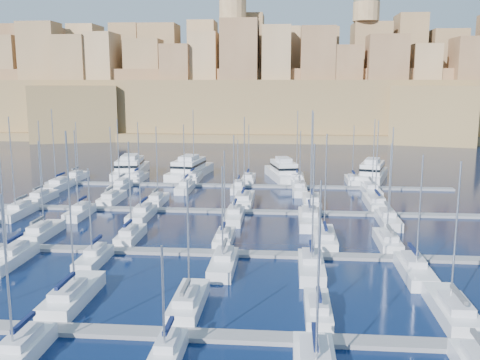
# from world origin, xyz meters

# --- Properties ---
(ground) EXTENTS (600.00, 600.00, 0.00)m
(ground) POSITION_xyz_m (0.00, 0.00, 0.00)
(ground) COLOR black
(ground) RESTS_ON ground
(pontoon_near) EXTENTS (84.00, 2.00, 0.40)m
(pontoon_near) POSITION_xyz_m (0.00, -34.00, 0.20)
(pontoon_near) COLOR slate
(pontoon_near) RESTS_ON ground
(pontoon_mid_near) EXTENTS (84.00, 2.00, 0.40)m
(pontoon_mid_near) POSITION_xyz_m (0.00, -12.00, 0.20)
(pontoon_mid_near) COLOR slate
(pontoon_mid_near) RESTS_ON ground
(pontoon_mid_far) EXTENTS (84.00, 2.00, 0.40)m
(pontoon_mid_far) POSITION_xyz_m (0.00, 10.00, 0.20)
(pontoon_mid_far) COLOR slate
(pontoon_mid_far) RESTS_ON ground
(pontoon_far) EXTENTS (84.00, 2.00, 0.40)m
(pontoon_far) POSITION_xyz_m (0.00, 32.00, 0.20)
(pontoon_far) COLOR slate
(pontoon_far) RESTS_ON ground
(sailboat_2) EXTENTS (3.08, 10.28, 17.02)m
(sailboat_2) POSITION_xyz_m (-11.74, -27.98, 0.78)
(sailboat_2) COLOR white
(sailboat_2) RESTS_ON ground
(sailboat_3) EXTENTS (2.73, 9.09, 12.68)m
(sailboat_3) POSITION_xyz_m (-0.22, -28.57, 0.73)
(sailboat_3) COLOR white
(sailboat_3) RESTS_ON ground
(sailboat_4) EXTENTS (2.34, 7.79, 12.96)m
(sailboat_4) POSITION_xyz_m (11.86, -29.21, 0.73)
(sailboat_4) COLOR white
(sailboat_4) RESTS_ON ground
(sailboat_5) EXTENTS (3.03, 10.11, 14.64)m
(sailboat_5) POSITION_xyz_m (24.09, -28.07, 0.76)
(sailboat_5) COLOR white
(sailboat_5) RESTS_ON ground
(sailboat_8) EXTENTS (2.63, 8.76, 13.65)m
(sailboat_8) POSITION_xyz_m (-11.46, -39.27, 0.74)
(sailboat_8) COLOR white
(sailboat_8) RESTS_ON ground
(sailboat_9) EXTENTS (2.14, 7.15, 9.86)m
(sailboat_9) POSITION_xyz_m (-0.08, -38.48, 0.69)
(sailboat_9) COLOR white
(sailboat_9) RESTS_ON ground
(sailboat_13) EXTENTS (2.73, 9.10, 13.67)m
(sailboat_13) POSITION_xyz_m (-24.80, -6.57, 0.74)
(sailboat_13) COLOR white
(sailboat_13) RESTS_ON ground
(sailboat_14) EXTENTS (2.41, 8.05, 13.73)m
(sailboat_14) POSITION_xyz_m (-12.14, -7.08, 0.74)
(sailboat_14) COLOR white
(sailboat_14) RESTS_ON ground
(sailboat_15) EXTENTS (2.31, 7.71, 12.67)m
(sailboat_15) POSITION_xyz_m (0.68, -7.24, 0.72)
(sailboat_15) COLOR white
(sailboat_15) RESTS_ON ground
(sailboat_16) EXTENTS (2.94, 9.79, 14.89)m
(sailboat_16) POSITION_xyz_m (13.96, -6.22, 0.76)
(sailboat_16) COLOR white
(sailboat_16) RESTS_ON ground
(sailboat_17) EXTENTS (2.63, 8.75, 13.80)m
(sailboat_17) POSITION_xyz_m (22.11, -6.73, 0.74)
(sailboat_17) COLOR white
(sailboat_17) RESTS_ON ground
(sailboat_19) EXTENTS (2.85, 9.50, 14.94)m
(sailboat_19) POSITION_xyz_m (-23.56, -17.63, 0.75)
(sailboat_19) COLOR white
(sailboat_19) RESTS_ON ground
(sailboat_20) EXTENTS (2.39, 7.96, 11.86)m
(sailboat_20) POSITION_xyz_m (-13.67, -16.87, 0.72)
(sailboat_20) COLOR white
(sailboat_20) RESTS_ON ground
(sailboat_21) EXTENTS (2.70, 9.02, 12.38)m
(sailboat_21) POSITION_xyz_m (1.77, -17.39, 0.73)
(sailboat_21) COLOR white
(sailboat_21) RESTS_ON ground
(sailboat_22) EXTENTS (2.81, 9.37, 15.00)m
(sailboat_22) POSITION_xyz_m (11.76, -17.57, 0.75)
(sailboat_22) COLOR white
(sailboat_22) RESTS_ON ground
(sailboat_23) EXTENTS (2.89, 9.64, 13.97)m
(sailboat_23) POSITION_xyz_m (23.09, -17.70, 0.75)
(sailboat_23) COLOR white
(sailboat_23) RESTS_ON ground
(sailboat_24) EXTENTS (2.62, 8.73, 14.76)m
(sailboat_24) POSITION_xyz_m (-35.13, 15.26, 0.75)
(sailboat_24) COLOR white
(sailboat_24) RESTS_ON ground
(sailboat_25) EXTENTS (2.76, 9.20, 13.79)m
(sailboat_25) POSITION_xyz_m (-22.23, 15.49, 0.74)
(sailboat_25) COLOR white
(sailboat_25) RESTS_ON ground
(sailboat_26) EXTENTS (2.43, 8.11, 13.94)m
(sailboat_26) POSITION_xyz_m (-13.85, 14.95, 0.74)
(sailboat_26) COLOR white
(sailboat_26) RESTS_ON ground
(sailboat_27) EXTENTS (3.14, 10.47, 15.56)m
(sailboat_27) POSITION_xyz_m (1.40, 16.11, 0.77)
(sailboat_27) COLOR white
(sailboat_27) RESTS_ON ground
(sailboat_28) EXTENTS (3.00, 9.99, 16.56)m
(sailboat_28) POSITION_xyz_m (13.21, 15.87, 0.77)
(sailboat_28) COLOR white
(sailboat_28) RESTS_ON ground
(sailboat_29) EXTENTS (3.15, 10.50, 15.11)m
(sailboat_29) POSITION_xyz_m (24.18, 16.13, 0.77)
(sailboat_29) COLOR white
(sailboat_29) RESTS_ON ground
(sailboat_30) EXTENTS (2.82, 9.39, 16.22)m
(sailboat_30) POSITION_xyz_m (-34.08, 4.42, 0.77)
(sailboat_30) COLOR white
(sailboat_30) RESTS_ON ground
(sailboat_31) EXTENTS (2.49, 8.30, 14.19)m
(sailboat_31) POSITION_xyz_m (-23.98, 4.95, 0.74)
(sailboat_31) COLOR white
(sailboat_31) RESTS_ON ground
(sailboat_32) EXTENTS (2.78, 9.27, 14.17)m
(sailboat_32) POSITION_xyz_m (-13.76, 4.48, 0.75)
(sailboat_32) COLOR white
(sailboat_32) RESTS_ON ground
(sailboat_33) EXTENTS (2.67, 8.89, 13.69)m
(sailboat_33) POSITION_xyz_m (0.84, 4.67, 0.74)
(sailboat_33) COLOR white
(sailboat_33) RESTS_ON ground
(sailboat_34) EXTENTS (3.27, 10.90, 17.48)m
(sailboat_34) POSITION_xyz_m (12.41, 3.68, 0.79)
(sailboat_34) COLOR white
(sailboat_34) RESTS_ON ground
(sailboat_35) EXTENTS (2.75, 9.18, 15.03)m
(sailboat_35) POSITION_xyz_m (24.21, 4.52, 0.75)
(sailboat_35) COLOR white
(sailboat_35) RESTS_ON ground
(sailboat_36) EXTENTS (2.43, 8.10, 12.97)m
(sailboat_36) POSITION_xyz_m (-37.15, 36.94, 0.73)
(sailboat_36) COLOR white
(sailboat_36) RESTS_ON ground
(sailboat_37) EXTENTS (2.48, 8.25, 12.98)m
(sailboat_37) POSITION_xyz_m (-23.37, 37.02, 0.73)
(sailboat_37) COLOR white
(sailboat_37) RESTS_ON ground
(sailboat_38) EXTENTS (2.76, 9.19, 15.66)m
(sailboat_38) POSITION_xyz_m (-11.32, 37.48, 0.76)
(sailboat_38) COLOR white
(sailboat_38) RESTS_ON ground
(sailboat_39) EXTENTS (2.58, 8.61, 12.56)m
(sailboat_39) POSITION_xyz_m (0.68, 37.19, 0.73)
(sailboat_39) COLOR white
(sailboat_39) RESTS_ON ground
(sailboat_40) EXTENTS (3.08, 10.27, 15.51)m
(sailboat_40) POSITION_xyz_m (10.97, 38.01, 0.77)
(sailboat_40) COLOR white
(sailboat_40) RESTS_ON ground
(sailboat_41) EXTENTS (2.55, 8.49, 12.56)m
(sailboat_41) POSITION_xyz_m (22.70, 37.13, 0.73)
(sailboat_41) COLOR white
(sailboat_41) RESTS_ON ground
(sailboat_42) EXTENTS (3.20, 10.68, 16.36)m
(sailboat_42) POSITION_xyz_m (-36.80, 25.79, 0.78)
(sailboat_42) COLOR white
(sailboat_42) RESTS_ON ground
(sailboat_43) EXTENTS (2.63, 8.75, 14.43)m
(sailboat_43) POSITION_xyz_m (-24.20, 26.74, 0.75)
(sailboat_43) COLOR white
(sailboat_43) RESTS_ON ground
(sailboat_44) EXTENTS (2.65, 8.82, 13.46)m
(sailboat_44) POSITION_xyz_m (-11.11, 26.70, 0.74)
(sailboat_44) COLOR white
(sailboat_44) RESTS_ON ground
(sailboat_45) EXTENTS (2.31, 7.70, 10.55)m
(sailboat_45) POSITION_xyz_m (-0.66, 27.25, 0.70)
(sailboat_45) COLOR white
(sailboat_45) RESTS_ON ground
(sailboat_46) EXTENTS (2.73, 9.09, 12.44)m
(sailboat_46) POSITION_xyz_m (11.35, 26.57, 0.73)
(sailboat_46) COLOR white
(sailboat_46) RESTS_ON ground
(sailboat_47) EXTENTS (2.89, 9.63, 14.78)m
(sailboat_47) POSITION_xyz_m (25.00, 26.30, 0.75)
(sailboat_47) COLOR white
(sailboat_47) RESTS_ON ground
(motor_yacht_a) EXTENTS (8.07, 19.98, 5.25)m
(motor_yacht_a) POSITION_xyz_m (-26.87, 42.84, 1.73)
(motor_yacht_a) COLOR white
(motor_yacht_a) RESTS_ON ground
(motor_yacht_b) EXTENTS (8.22, 19.78, 5.25)m
(motor_yacht_b) POSITION_xyz_m (-13.10, 42.72, 1.73)
(motor_yacht_b) COLOR white
(motor_yacht_b) RESTS_ON ground
(motor_yacht_c) EXTENTS (8.65, 16.93, 5.25)m
(motor_yacht_c) POSITION_xyz_m (8.04, 41.31, 1.73)
(motor_yacht_c) COLOR white
(motor_yacht_c) RESTS_ON ground
(motor_yacht_d) EXTENTS (9.16, 17.19, 5.25)m
(motor_yacht_d) POSITION_xyz_m (27.41, 41.42, 1.73)
(motor_yacht_d) COLOR white
(motor_yacht_d) RESTS_ON ground
(fortified_city) EXTENTS (460.00, 108.95, 59.52)m
(fortified_city) POSITION_xyz_m (-0.19, 155.26, 14.74)
(fortified_city) COLOR brown
(fortified_city) RESTS_ON ground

